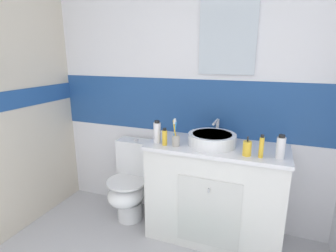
{
  "coord_description": "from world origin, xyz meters",
  "views": [
    {
      "loc": [
        0.72,
        0.1,
        1.56
      ],
      "look_at": [
        -0.02,
        2.02,
        1.01
      ],
      "focal_mm": 28.55,
      "sensor_mm": 36.0,
      "label": 1
    }
  ],
  "objects_px": {
    "toilet": "(131,183)",
    "soap_dispenser": "(247,148)",
    "sink_basin": "(212,139)",
    "mouthwash_bottle": "(281,147)",
    "shampoo_bottle_tall": "(157,132)",
    "toothbrush_cup": "(176,139)",
    "toothpaste_tube_upright": "(261,147)",
    "deodorant_spray_can": "(165,137)"
  },
  "relations": [
    {
      "from": "shampoo_bottle_tall",
      "to": "toothbrush_cup",
      "type": "bearing_deg",
      "value": -5.16
    },
    {
      "from": "soap_dispenser",
      "to": "shampoo_bottle_tall",
      "type": "height_order",
      "value": "shampoo_bottle_tall"
    },
    {
      "from": "toilet",
      "to": "toothbrush_cup",
      "type": "bearing_deg",
      "value": -15.17
    },
    {
      "from": "toothbrush_cup",
      "to": "deodorant_spray_can",
      "type": "distance_m",
      "value": 0.09
    },
    {
      "from": "toilet",
      "to": "shampoo_bottle_tall",
      "type": "bearing_deg",
      "value": -19.86
    },
    {
      "from": "deodorant_spray_can",
      "to": "toothpaste_tube_upright",
      "type": "bearing_deg",
      "value": -0.74
    },
    {
      "from": "soap_dispenser",
      "to": "mouthwash_bottle",
      "type": "relative_size",
      "value": 0.84
    },
    {
      "from": "toothpaste_tube_upright",
      "to": "mouthwash_bottle",
      "type": "bearing_deg",
      "value": 13.3
    },
    {
      "from": "toilet",
      "to": "mouthwash_bottle",
      "type": "xyz_separation_m",
      "value": [
        1.28,
        -0.13,
        0.58
      ]
    },
    {
      "from": "toilet",
      "to": "deodorant_spray_can",
      "type": "xyz_separation_m",
      "value": [
        0.41,
        -0.15,
        0.56
      ]
    },
    {
      "from": "toothbrush_cup",
      "to": "soap_dispenser",
      "type": "xyz_separation_m",
      "value": [
        0.55,
        -0.01,
        -0.01
      ]
    },
    {
      "from": "toothbrush_cup",
      "to": "soap_dispenser",
      "type": "height_order",
      "value": "toothbrush_cup"
    },
    {
      "from": "sink_basin",
      "to": "toothbrush_cup",
      "type": "height_order",
      "value": "toothbrush_cup"
    },
    {
      "from": "toilet",
      "to": "toothpaste_tube_upright",
      "type": "height_order",
      "value": "toothpaste_tube_upright"
    },
    {
      "from": "shampoo_bottle_tall",
      "to": "mouthwash_bottle",
      "type": "bearing_deg",
      "value": -0.35
    },
    {
      "from": "mouthwash_bottle",
      "to": "toothpaste_tube_upright",
      "type": "distance_m",
      "value": 0.13
    },
    {
      "from": "soap_dispenser",
      "to": "toothpaste_tube_upright",
      "type": "distance_m",
      "value": 0.1
    },
    {
      "from": "sink_basin",
      "to": "toothpaste_tube_upright",
      "type": "distance_m",
      "value": 0.41
    },
    {
      "from": "toothbrush_cup",
      "to": "soap_dispenser",
      "type": "relative_size",
      "value": 1.54
    },
    {
      "from": "sink_basin",
      "to": "toilet",
      "type": "relative_size",
      "value": 0.56
    },
    {
      "from": "mouthwash_bottle",
      "to": "toilet",
      "type": "bearing_deg",
      "value": 174.31
    },
    {
      "from": "deodorant_spray_can",
      "to": "shampoo_bottle_tall",
      "type": "distance_m",
      "value": 0.09
    },
    {
      "from": "sink_basin",
      "to": "toothbrush_cup",
      "type": "xyz_separation_m",
      "value": [
        -0.27,
        -0.12,
        0.01
      ]
    },
    {
      "from": "toilet",
      "to": "toothpaste_tube_upright",
      "type": "xyz_separation_m",
      "value": [
        1.15,
        -0.16,
        0.57
      ]
    },
    {
      "from": "toilet",
      "to": "sink_basin",
      "type": "bearing_deg",
      "value": -0.98
    },
    {
      "from": "shampoo_bottle_tall",
      "to": "toothpaste_tube_upright",
      "type": "xyz_separation_m",
      "value": [
        0.82,
        -0.04,
        -0.01
      ]
    },
    {
      "from": "toilet",
      "to": "toothbrush_cup",
      "type": "distance_m",
      "value": 0.76
    },
    {
      "from": "sink_basin",
      "to": "mouthwash_bottle",
      "type": "height_order",
      "value": "same"
    },
    {
      "from": "soap_dispenser",
      "to": "deodorant_spray_can",
      "type": "xyz_separation_m",
      "value": [
        -0.64,
        0.0,
        0.01
      ]
    },
    {
      "from": "deodorant_spray_can",
      "to": "shampoo_bottle_tall",
      "type": "relative_size",
      "value": 0.75
    },
    {
      "from": "toothbrush_cup",
      "to": "shampoo_bottle_tall",
      "type": "relative_size",
      "value": 1.19
    },
    {
      "from": "soap_dispenser",
      "to": "shampoo_bottle_tall",
      "type": "relative_size",
      "value": 0.77
    },
    {
      "from": "soap_dispenser",
      "to": "shampoo_bottle_tall",
      "type": "bearing_deg",
      "value": 177.67
    },
    {
      "from": "toilet",
      "to": "soap_dispenser",
      "type": "bearing_deg",
      "value": -8.14
    },
    {
      "from": "soap_dispenser",
      "to": "deodorant_spray_can",
      "type": "bearing_deg",
      "value": 179.71
    },
    {
      "from": "shampoo_bottle_tall",
      "to": "toothpaste_tube_upright",
      "type": "distance_m",
      "value": 0.82
    },
    {
      "from": "sink_basin",
      "to": "toilet",
      "type": "xyz_separation_m",
      "value": [
        -0.77,
        0.01,
        -0.54
      ]
    },
    {
      "from": "toilet",
      "to": "soap_dispenser",
      "type": "xyz_separation_m",
      "value": [
        1.06,
        -0.15,
        0.55
      ]
    },
    {
      "from": "toilet",
      "to": "toothbrush_cup",
      "type": "xyz_separation_m",
      "value": [
        0.51,
        -0.14,
        0.55
      ]
    },
    {
      "from": "sink_basin",
      "to": "deodorant_spray_can",
      "type": "relative_size",
      "value": 3.0
    },
    {
      "from": "soap_dispenser",
      "to": "shampoo_bottle_tall",
      "type": "distance_m",
      "value": 0.72
    },
    {
      "from": "sink_basin",
      "to": "mouthwash_bottle",
      "type": "distance_m",
      "value": 0.52
    }
  ]
}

